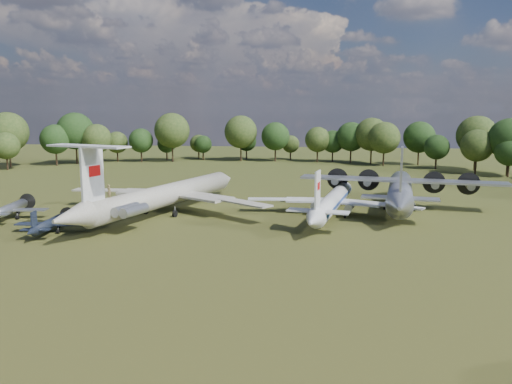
% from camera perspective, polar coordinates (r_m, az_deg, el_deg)
% --- Properties ---
extents(ground, '(300.00, 300.00, 0.00)m').
position_cam_1_polar(ground, '(81.16, -6.72, -2.83)').
color(ground, '#2C4316').
rests_on(ground, ground).
extents(il62_airliner, '(51.68, 59.17, 4.89)m').
position_cam_1_polar(il62_airliner, '(84.07, -10.17, -0.79)').
color(il62_airliner, silver).
rests_on(il62_airliner, ground).
extents(tu104_jet, '(34.67, 42.26, 3.78)m').
position_cam_1_polar(tu104_jet, '(81.87, 8.71, -1.42)').
color(tu104_jet, beige).
rests_on(tu104_jet, ground).
extents(an12_transport, '(40.36, 43.78, 5.12)m').
position_cam_1_polar(an12_transport, '(89.66, 16.14, -0.30)').
color(an12_transport, '#9A9CA1').
rests_on(an12_transport, ground).
extents(small_prop_west, '(11.19, 14.48, 2.00)m').
position_cam_1_polar(small_prop_west, '(75.85, -22.50, -3.61)').
color(small_prop_west, '#151A31').
rests_on(small_prop_west, ground).
extents(small_prop_northwest, '(13.88, 17.42, 2.32)m').
position_cam_1_polar(small_prop_northwest, '(87.99, -26.43, -2.04)').
color(small_prop_northwest, '#94979B').
rests_on(small_prop_northwest, ground).
extents(person_on_il62, '(0.80, 0.68, 1.87)m').
position_cam_1_polar(person_on_il62, '(72.93, -16.45, 0.10)').
color(person_on_il62, olive).
rests_on(person_on_il62, il62_airliner).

